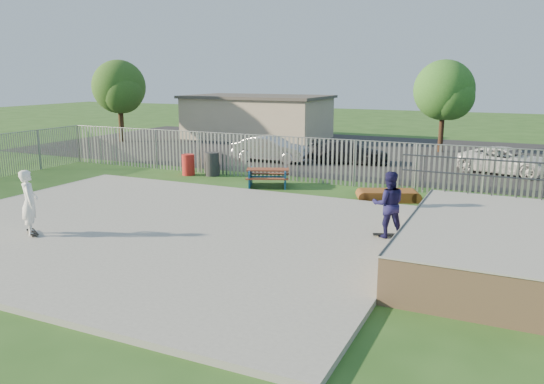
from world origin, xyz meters
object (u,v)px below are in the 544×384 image
at_px(car_silver, 271,149).
at_px(tree_mid, 444,90).
at_px(tree_left, 119,87).
at_px(skater_navy, 388,204).
at_px(trash_bin_grey, 212,164).
at_px(trash_bin_red, 188,165).
at_px(skater_white, 29,202).
at_px(picnic_table, 268,177).
at_px(funbox, 388,195).
at_px(car_white, 507,161).
at_px(car_dark, 350,152).

relative_size(car_silver, tree_mid, 0.75).
xyz_separation_m(tree_left, skater_navy, (22.60, -15.17, -2.75)).
distance_m(trash_bin_grey, tree_mid, 15.77).
distance_m(trash_bin_grey, tree_left, 15.64).
bearing_deg(skater_navy, trash_bin_red, -51.14).
xyz_separation_m(tree_mid, skater_navy, (1.17, -19.39, -2.68)).
bearing_deg(skater_white, picnic_table, -66.96).
xyz_separation_m(funbox, car_silver, (-7.97, 6.48, 0.52)).
xyz_separation_m(funbox, trash_bin_grey, (-8.77, 1.55, 0.36)).
height_order(picnic_table, trash_bin_grey, trash_bin_grey).
height_order(tree_left, skater_navy, tree_left).
relative_size(picnic_table, car_silver, 0.53).
bearing_deg(trash_bin_red, skater_white, -81.58).
bearing_deg(car_white, tree_mid, 49.76).
bearing_deg(funbox, trash_bin_grey, 146.84).
xyz_separation_m(funbox, car_dark, (-3.84, 7.77, 0.43)).
xyz_separation_m(trash_bin_red, skater_white, (1.55, -10.45, 0.61)).
height_order(picnic_table, car_silver, car_silver).
bearing_deg(tree_mid, car_dark, -120.31).
distance_m(funbox, skater_white, 12.48).
bearing_deg(picnic_table, tree_left, 126.84).
bearing_deg(car_white, picnic_table, 146.86).
height_order(car_dark, skater_white, skater_white).
xyz_separation_m(trash_bin_red, tree_mid, (9.84, 13.09, 3.28)).
bearing_deg(tree_mid, skater_white, -109.42).
bearing_deg(tree_left, car_dark, -7.44).
bearing_deg(skater_navy, car_silver, -73.17).
distance_m(car_silver, skater_navy, 14.74).
height_order(tree_mid, skater_white, tree_mid).
relative_size(trash_bin_red, skater_navy, 0.52).
height_order(car_silver, skater_white, skater_white).
height_order(car_silver, car_white, car_silver).
distance_m(trash_bin_grey, skater_navy, 11.95).
bearing_deg(trash_bin_grey, trash_bin_red, -162.45).
bearing_deg(trash_bin_grey, car_dark, 51.62).
xyz_separation_m(funbox, tree_left, (-21.46, 10.07, 3.66)).
distance_m(car_dark, tree_mid, 8.19).
relative_size(car_silver, car_dark, 1.00).
distance_m(car_silver, skater_white, 15.74).
xyz_separation_m(picnic_table, skater_white, (-3.03, -9.70, 0.72)).
bearing_deg(car_dark, trash_bin_red, 125.26).
relative_size(picnic_table, car_dark, 0.53).
relative_size(trash_bin_red, skater_white, 0.52).
xyz_separation_m(funbox, skater_navy, (1.14, -5.10, 0.91)).
xyz_separation_m(trash_bin_red, car_silver, (1.90, 5.28, 0.21)).
height_order(picnic_table, car_dark, car_dark).
height_order(car_silver, car_dark, car_silver).
distance_m(car_white, tree_left, 25.68).
distance_m(funbox, trash_bin_red, 9.96).
distance_m(car_silver, tree_left, 14.31).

